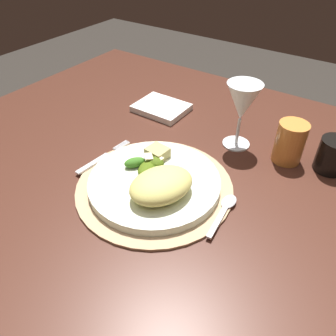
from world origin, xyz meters
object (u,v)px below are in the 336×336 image
(dark_tumbler, at_px, (333,155))
(spoon, at_px, (225,208))
(amber_tumbler, at_px, (290,142))
(wine_glass, at_px, (242,104))
(fork, at_px, (101,158))
(dining_table, at_px, (179,207))
(dinner_plate, at_px, (154,182))
(napkin, at_px, (161,108))

(dark_tumbler, bearing_deg, spoon, -117.91)
(spoon, bearing_deg, dark_tumbler, 62.09)
(amber_tumbler, distance_m, dark_tumbler, 0.09)
(wine_glass, bearing_deg, fork, -133.39)
(spoon, distance_m, dark_tumbler, 0.28)
(dining_table, xyz_separation_m, spoon, (0.13, -0.04, 0.10))
(dining_table, distance_m, dinner_plate, 0.13)
(dining_table, height_order, napkin, napkin)
(dining_table, xyz_separation_m, dark_tumbler, (0.26, 0.22, 0.13))
(dining_table, distance_m, dark_tumbler, 0.36)
(fork, relative_size, spoon, 1.27)
(napkin, relative_size, amber_tumbler, 1.49)
(dinner_plate, relative_size, dark_tumbler, 3.58)
(amber_tumbler, height_order, dark_tumbler, amber_tumbler)
(wine_glass, bearing_deg, dinner_plate, -106.45)
(napkin, xyz_separation_m, amber_tumbler, (0.38, -0.03, 0.04))
(dining_table, distance_m, amber_tumbler, 0.30)
(spoon, height_order, napkin, napkin)
(amber_tumbler, relative_size, dark_tumbler, 1.26)
(spoon, height_order, dark_tumbler, dark_tumbler)
(wine_glass, distance_m, amber_tumbler, 0.14)
(fork, height_order, napkin, napkin)
(dining_table, bearing_deg, spoon, -15.21)
(dinner_plate, xyz_separation_m, fork, (-0.16, 0.00, -0.01))
(dining_table, bearing_deg, dinner_plate, -112.83)
(fork, height_order, wine_glass, wine_glass)
(fork, relative_size, napkin, 1.10)
(fork, xyz_separation_m, dark_tumbler, (0.44, 0.27, 0.03))
(amber_tumbler, bearing_deg, dinner_plate, -127.53)
(dining_table, distance_m, napkin, 0.32)
(dinner_plate, relative_size, amber_tumbler, 2.84)
(napkin, bearing_deg, wine_glass, -7.71)
(dining_table, distance_m, spoon, 0.17)
(spoon, distance_m, napkin, 0.42)
(wine_glass, bearing_deg, spoon, -69.73)
(fork, height_order, dark_tumbler, dark_tumbler)
(fork, xyz_separation_m, wine_glass, (0.23, 0.24, 0.11))
(fork, distance_m, dark_tumbler, 0.52)
(napkin, xyz_separation_m, dark_tumbler, (0.47, -0.01, 0.03))
(dinner_plate, distance_m, spoon, 0.16)
(wine_glass, distance_m, dark_tumbler, 0.23)
(amber_tumbler, bearing_deg, napkin, 176.14)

